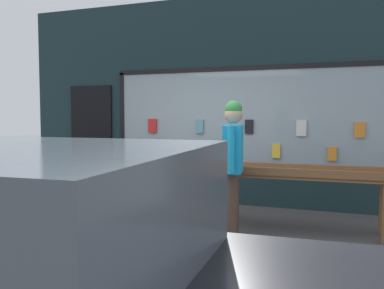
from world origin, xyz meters
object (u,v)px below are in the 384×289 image
Objects in this scene: display_table_left at (87,164)px; person_browsing at (233,157)px; display_table_right at (285,178)px; small_dog at (194,214)px; sandwich_board_sign at (4,175)px.

person_browsing reaches higher than display_table_left.
person_browsing is (-0.56, -0.61, 0.32)m from display_table_right.
person_browsing is at bearing -61.85° from small_dog.
display_table_left reaches higher than sandwich_board_sign.
person_browsing is 4.63m from sandwich_board_sign.
sandwich_board_sign is (-5.08, 0.21, -0.24)m from display_table_right.
display_table_right is 4.57× the size of small_dog.
display_table_left is at bearing 66.79° from person_browsing.
sandwich_board_sign is (-1.94, 0.21, -0.30)m from display_table_left.
display_table_left is at bearing 81.15° from small_dog.
person_browsing reaches higher than small_dog.
display_table_right is 0.89m from person_browsing.
display_table_left reaches higher than small_dog.
sandwich_board_sign is at bearing 69.85° from person_browsing.
person_browsing is at bearing -9.02° from sandwich_board_sign.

